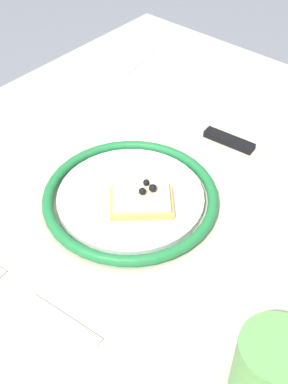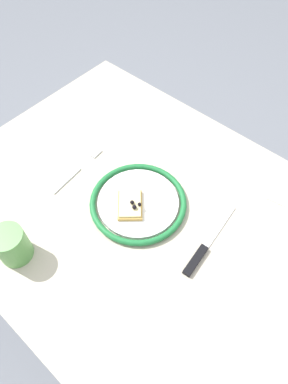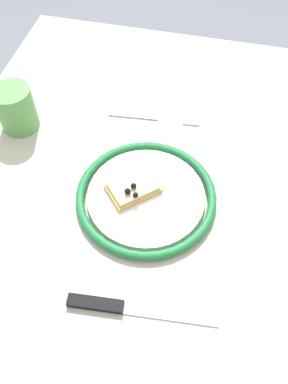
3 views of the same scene
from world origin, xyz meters
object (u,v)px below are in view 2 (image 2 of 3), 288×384
at_px(cup, 12,245).
at_px(plate, 138,202).
at_px(knife, 202,250).
at_px(pizza_slice_near, 131,206).
at_px(fork, 78,170).
at_px(dining_table, 136,218).

bearing_deg(cup, plate, 67.38).
bearing_deg(knife, pizza_slice_near, -173.10).
relative_size(knife, fork, 1.19).
bearing_deg(dining_table, knife, 1.50).
relative_size(plate, pizza_slice_near, 2.36).
distance_m(dining_table, plate, 0.09).
bearing_deg(knife, plate, 179.94).
bearing_deg(dining_table, fork, -173.82).
bearing_deg(pizza_slice_near, dining_table, 103.70).
bearing_deg(fork, pizza_slice_near, 0.59).
bearing_deg(fork, cup, -73.13).
relative_size(pizza_slice_near, fork, 0.55).
bearing_deg(cup, dining_table, 67.87).
distance_m(pizza_slice_near, fork, 0.21).
relative_size(dining_table, pizza_slice_near, 9.48).
bearing_deg(plate, pizza_slice_near, -91.25).
xyz_separation_m(pizza_slice_near, knife, (0.21, 0.03, -0.02)).
height_order(knife, fork, knife).
bearing_deg(knife, cup, -138.12).
xyz_separation_m(pizza_slice_near, fork, (-0.21, -0.00, -0.02)).
height_order(pizza_slice_near, cup, cup).
bearing_deg(plate, fork, -172.39).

